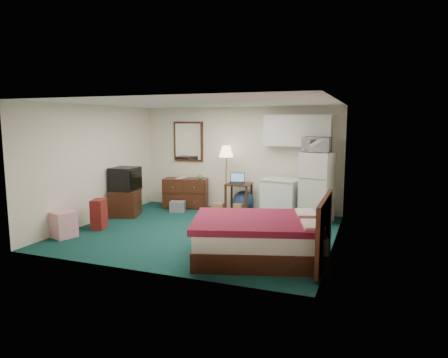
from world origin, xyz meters
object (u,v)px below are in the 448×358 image
at_px(tv_stand, 125,203).
at_px(suitcase, 99,214).
at_px(kitchen_counter, 281,199).
at_px(dresser, 186,193).
at_px(fridge, 317,187).
at_px(floor_lamp, 226,179).
at_px(bed, 258,239).
at_px(desk, 239,198).

distance_m(tv_stand, suitcase, 1.17).
bearing_deg(kitchen_counter, dresser, -172.50).
height_order(dresser, fridge, fridge).
height_order(tv_stand, suitcase, suitcase).
xyz_separation_m(floor_lamp, bed, (1.65, -2.98, -0.48)).
distance_m(floor_lamp, bed, 3.44).
xyz_separation_m(desk, kitchen_counter, (1.05, -0.12, 0.07)).
height_order(kitchen_counter, suitcase, kitchen_counter).
bearing_deg(suitcase, bed, -26.00).
bearing_deg(tv_stand, dresser, 37.14).
bearing_deg(dresser, tv_stand, -140.47).
relative_size(dresser, desk, 1.53).
xyz_separation_m(floor_lamp, kitchen_counter, (1.39, -0.19, -0.37)).
bearing_deg(bed, fridge, 62.07).
bearing_deg(desk, fridge, -8.86).
height_order(desk, fridge, fridge).
bearing_deg(fridge, bed, -89.01).
relative_size(floor_lamp, kitchen_counter, 1.86).
distance_m(dresser, fridge, 3.30).
bearing_deg(suitcase, dresser, 55.87).
relative_size(floor_lamp, desk, 2.23).
height_order(dresser, suitcase, dresser).
distance_m(dresser, suitcase, 2.55).
xyz_separation_m(dresser, suitcase, (-0.75, -2.44, -0.07)).
bearing_deg(bed, kitchen_counter, 78.38).
bearing_deg(dresser, fridge, -19.55).
relative_size(bed, tv_stand, 3.00).
bearing_deg(kitchen_counter, bed, -72.66).
distance_m(floor_lamp, tv_stand, 2.42).
bearing_deg(floor_lamp, bed, -61.10).
relative_size(floor_lamp, suitcase, 2.64).
height_order(desk, suitcase, desk).
bearing_deg(kitchen_counter, desk, -174.35).
relative_size(dresser, tv_stand, 1.67).
bearing_deg(floor_lamp, tv_stand, -147.70).
height_order(floor_lamp, tv_stand, floor_lamp).
xyz_separation_m(fridge, tv_stand, (-4.19, -1.01, -0.45)).
distance_m(fridge, bed, 2.81).
bearing_deg(bed, desk, 97.33).
bearing_deg(desk, tv_stand, -156.05).
distance_m(dresser, desk, 1.44).
height_order(desk, kitchen_counter, kitchen_counter).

